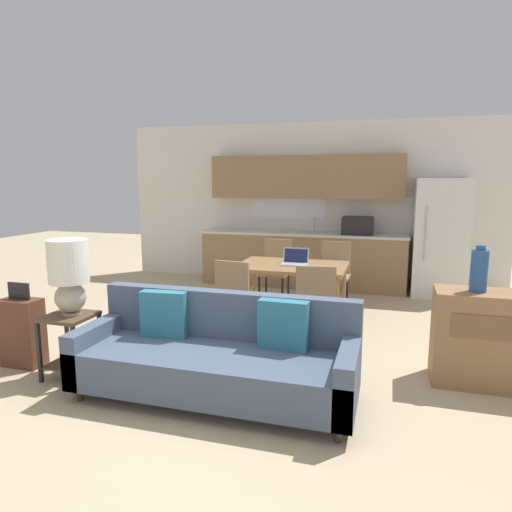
% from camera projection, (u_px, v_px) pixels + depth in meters
% --- Properties ---
extents(ground_plane, '(20.00, 20.00, 0.00)m').
position_uv_depth(ground_plane, '(199.00, 404.00, 3.61)').
color(ground_plane, tan).
extents(wall_back, '(6.40, 0.07, 2.70)m').
position_uv_depth(wall_back, '(307.00, 204.00, 7.76)').
color(wall_back, silver).
rests_on(wall_back, ground_plane).
extents(kitchen_counter, '(3.36, 0.65, 2.15)m').
position_uv_depth(kitchen_counter, '(304.00, 235.00, 7.55)').
color(kitchen_counter, '#8E704C').
rests_on(kitchen_counter, ground_plane).
extents(refrigerator, '(0.77, 0.71, 1.78)m').
position_uv_depth(refrigerator, '(440.00, 238.00, 6.88)').
color(refrigerator, white).
rests_on(refrigerator, ground_plane).
extents(dining_table, '(1.33, 0.92, 0.72)m').
position_uv_depth(dining_table, '(292.00, 270.00, 5.63)').
color(dining_table, olive).
rests_on(dining_table, ground_plane).
extents(couch, '(2.26, 0.80, 0.82)m').
position_uv_depth(couch, '(218.00, 357.00, 3.71)').
color(couch, '#3D2D1E').
rests_on(couch, ground_plane).
extents(side_table, '(0.40, 0.40, 0.57)m').
position_uv_depth(side_table, '(70.00, 336.00, 4.06)').
color(side_table, brown).
rests_on(side_table, ground_plane).
extents(table_lamp, '(0.34, 0.34, 0.67)m').
position_uv_depth(table_lamp, '(69.00, 272.00, 3.99)').
color(table_lamp, '#B2A893').
rests_on(table_lamp, side_table).
extents(credenza, '(1.22, 0.44, 0.82)m').
position_uv_depth(credenza, '(509.00, 341.00, 3.84)').
color(credenza, olive).
rests_on(credenza, ground_plane).
extents(vase, '(0.14, 0.14, 0.39)m').
position_uv_depth(vase, '(479.00, 270.00, 3.81)').
color(vase, '#234C84').
rests_on(vase, credenza).
extents(dining_chair_far_left, '(0.43, 0.43, 0.90)m').
position_uv_depth(dining_chair_far_left, '(275.00, 268.00, 6.58)').
color(dining_chair_far_left, '#997A56').
rests_on(dining_chair_far_left, ground_plane).
extents(dining_chair_near_left, '(0.47, 0.47, 0.90)m').
position_uv_depth(dining_chair_near_left, '(237.00, 296.00, 4.99)').
color(dining_chair_near_left, '#997A56').
rests_on(dining_chair_near_left, ground_plane).
extents(dining_chair_near_right, '(0.48, 0.48, 0.90)m').
position_uv_depth(dining_chair_near_right, '(315.00, 302.00, 4.72)').
color(dining_chair_near_right, '#997A56').
rests_on(dining_chair_near_right, ground_plane).
extents(dining_chair_far_right, '(0.43, 0.43, 0.90)m').
position_uv_depth(dining_chair_far_right, '(334.00, 271.00, 6.32)').
color(dining_chair_far_right, '#997A56').
rests_on(dining_chair_far_right, ground_plane).
extents(laptop, '(0.33, 0.26, 0.20)m').
position_uv_depth(laptop, '(295.00, 260.00, 5.63)').
color(laptop, '#B7BABC').
rests_on(laptop, dining_table).
extents(suitcase, '(0.38, 0.22, 0.81)m').
position_uv_depth(suitcase, '(22.00, 332.00, 4.32)').
color(suitcase, brown).
rests_on(suitcase, ground_plane).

